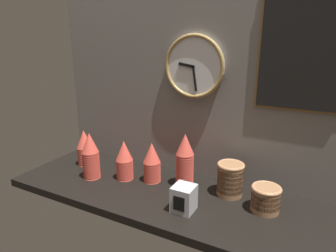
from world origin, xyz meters
TOP-DOWN VIEW (x-y plane):
  - ground_plane at (0.00, 0.00)cm, footprint 160.00×56.00cm
  - wall_tiled_back at (0.00, 26.50)cm, footprint 160.00×3.00cm
  - cup_stack_far_left at (-57.84, 6.48)cm, footprint 9.20×9.20cm
  - cup_stack_center at (-11.28, 6.45)cm, footprint 9.20×9.20cm
  - cup_stack_left at (-42.60, -5.29)cm, footprint 9.20×9.20cm
  - cup_stack_center_right at (6.12, 9.93)cm, footprint 9.20×9.20cm
  - cup_stack_center_left at (-25.80, 2.06)cm, footprint 9.20×9.20cm
  - bowl_stack_right at (29.51, 11.57)cm, footprint 13.02×13.02cm
  - bowl_stack_far_right at (47.50, 5.14)cm, footprint 13.02×13.02cm
  - wall_clock at (4.06, 23.46)cm, footprint 32.39×2.70cm
  - menu_board at (54.27, 24.35)cm, footprint 38.70×1.32cm
  - napkin_dispenser at (15.67, -11.50)cm, footprint 9.40×10.20cm

SIDE VIEW (x-z plane):
  - ground_plane at x=0.00cm, z-range -4.00..0.00cm
  - napkin_dispenser at x=15.67cm, z-range 0.00..11.75cm
  - bowl_stack_far_right at x=47.50cm, z-range 0.39..12.05cm
  - bowl_stack_right at x=29.51cm, z-range 0.40..16.80cm
  - cup_stack_far_left at x=-57.84cm, z-range 0.00..21.52cm
  - cup_stack_center at x=-11.28cm, z-range 0.00..21.52cm
  - cup_stack_center_left at x=-25.80cm, z-range 0.00..21.52cm
  - cup_stack_left at x=-42.60cm, z-range 0.00..25.49cm
  - cup_stack_center_right at x=6.12cm, z-range 0.00..28.14cm
  - wall_tiled_back at x=0.00cm, z-range 0.00..105.00cm
  - wall_clock at x=4.06cm, z-range 43.36..75.75cm
  - menu_board at x=54.27cm, z-range 41.95..94.75cm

